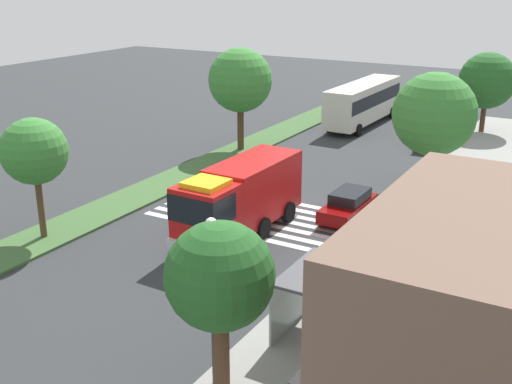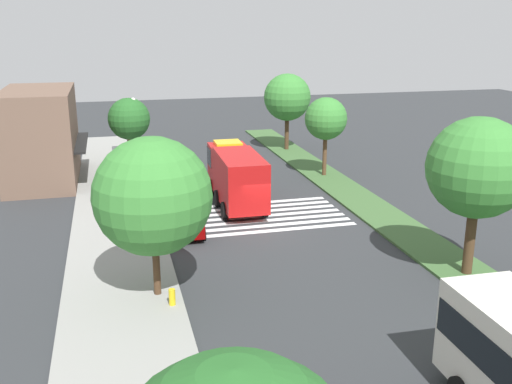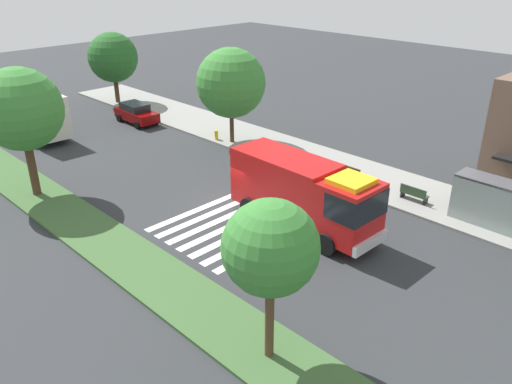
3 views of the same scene
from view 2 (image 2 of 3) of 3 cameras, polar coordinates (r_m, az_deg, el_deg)
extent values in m
plane|color=#2D3033|center=(34.41, 0.80, -3.24)|extent=(120.00, 120.00, 0.00)
cube|color=gray|center=(33.33, -13.47, -4.25)|extent=(60.00, 5.09, 0.14)
cube|color=#3D6033|center=(36.93, 12.02, -2.11)|extent=(60.00, 3.00, 0.14)
cube|color=silver|center=(33.41, 1.29, -3.84)|extent=(0.45, 10.69, 0.01)
cube|color=silver|center=(34.23, 0.89, -3.34)|extent=(0.45, 10.69, 0.01)
cube|color=silver|center=(35.05, 0.50, -2.86)|extent=(0.45, 10.69, 0.01)
cube|color=silver|center=(35.87, 0.14, -2.40)|extent=(0.45, 10.69, 0.01)
cube|color=silver|center=(36.70, -0.22, -1.96)|extent=(0.45, 10.69, 0.01)
cube|color=silver|center=(37.53, -0.55, -1.55)|extent=(0.45, 10.69, 0.01)
cube|color=silver|center=(38.36, -0.87, -1.15)|extent=(0.45, 10.69, 0.01)
cube|color=#B71414|center=(40.37, -2.76, 2.64)|extent=(2.56, 2.59, 2.87)
cube|color=#B71414|center=(36.39, -1.59, 1.27)|extent=(5.88, 2.67, 3.05)
cube|color=black|center=(40.60, -2.86, 3.55)|extent=(1.86, 2.60, 1.26)
cube|color=silver|center=(41.95, -3.07, 1.49)|extent=(0.30, 2.54, 0.50)
cube|color=yellow|center=(40.03, -2.79, 4.81)|extent=(1.79, 1.81, 0.24)
cylinder|color=black|center=(40.30, -4.44, 0.48)|extent=(1.11, 0.33, 1.10)
cylinder|color=black|center=(40.73, -0.92, 0.69)|extent=(1.11, 0.33, 1.10)
cylinder|color=black|center=(35.23, -3.12, -1.85)|extent=(1.11, 0.33, 1.10)
cylinder|color=black|center=(35.72, 0.88, -1.57)|extent=(1.11, 0.33, 1.10)
cylinder|color=black|center=(37.70, -3.81, -0.64)|extent=(1.11, 0.33, 1.10)
cylinder|color=black|center=(38.15, -0.06, -0.39)|extent=(1.11, 0.33, 1.10)
cube|color=#720505|center=(33.15, -7.05, -2.90)|extent=(4.31, 1.83, 0.71)
cube|color=black|center=(32.74, -7.04, -1.96)|extent=(2.42, 1.58, 0.58)
cylinder|color=black|center=(34.52, -8.74, -2.81)|extent=(0.64, 0.23, 0.64)
cylinder|color=black|center=(34.69, -5.86, -2.61)|extent=(0.64, 0.23, 0.64)
cylinder|color=black|center=(31.88, -8.30, -4.43)|extent=(0.64, 0.23, 0.64)
cylinder|color=black|center=(32.05, -5.18, -4.21)|extent=(0.64, 0.23, 0.64)
cube|color=#4C4C51|center=(43.22, -13.02, 3.91)|extent=(3.50, 1.40, 0.12)
cube|color=#8C9E99|center=(43.50, -12.05, 2.42)|extent=(3.50, 0.08, 2.40)
cylinder|color=#333338|center=(41.83, -13.73, 1.76)|extent=(0.08, 0.08, 2.40)
cylinder|color=#333338|center=(45.13, -13.81, 2.81)|extent=(0.08, 0.08, 2.40)
cube|color=#2D472D|center=(39.82, -12.29, -0.05)|extent=(1.60, 0.50, 0.08)
cube|color=#2D472D|center=(39.76, -12.00, 0.33)|extent=(1.60, 0.06, 0.45)
cube|color=black|center=(39.19, -12.22, -0.66)|extent=(0.08, 0.45, 0.37)
cube|color=black|center=(40.58, -12.31, -0.08)|extent=(0.08, 0.45, 0.37)
cube|color=#4C3823|center=(35.62, -11.98, -1.99)|extent=(1.60, 0.50, 0.08)
cube|color=#4C3823|center=(35.55, -11.65, -1.56)|extent=(1.60, 0.06, 0.45)
cube|color=black|center=(35.01, -11.90, -2.70)|extent=(0.08, 0.45, 0.37)
cube|color=black|center=(36.37, -12.02, -1.98)|extent=(0.08, 0.45, 0.37)
cylinder|color=#2D2D30|center=(47.56, -11.78, 5.43)|extent=(0.16, 0.16, 5.35)
sphere|color=white|center=(47.12, -11.98, 8.84)|extent=(0.36, 0.36, 0.36)
cube|color=brown|center=(46.00, -20.39, 5.18)|extent=(9.76, 4.88, 6.87)
cube|color=black|center=(45.89, -16.78, 4.67)|extent=(7.81, 0.80, 0.16)
cylinder|color=#47301E|center=(25.53, -9.76, -7.08)|extent=(0.31, 0.31, 2.69)
sphere|color=#387F33|center=(24.48, -10.11, -0.41)|extent=(5.02, 5.02, 5.02)
cylinder|color=#513823|center=(48.00, -12.18, 3.99)|extent=(0.52, 0.52, 2.86)
sphere|color=#235B23|center=(47.53, -12.37, 7.04)|extent=(3.32, 3.32, 3.32)
cylinder|color=#47301E|center=(28.84, 20.30, -4.25)|extent=(0.48, 0.48, 3.51)
sphere|color=#387F33|center=(27.89, 20.97, 2.25)|extent=(4.61, 4.61, 4.61)
cylinder|color=#513823|center=(45.03, 6.77, 3.71)|extent=(0.32, 0.32, 3.27)
sphere|color=#387F33|center=(44.51, 6.89, 7.18)|extent=(3.22, 3.22, 3.22)
cylinder|color=#47301E|center=(54.15, 3.04, 5.96)|extent=(0.39, 0.39, 3.32)
sphere|color=#387F33|center=(53.68, 3.09, 9.28)|extent=(4.28, 4.28, 4.28)
cylinder|color=gold|center=(24.89, -8.25, -10.17)|extent=(0.28, 0.28, 0.70)
camera|label=1|loc=(61.39, -22.46, 16.17)|focal=44.40mm
camera|label=3|loc=(56.99, 13.71, 17.45)|focal=36.03mm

